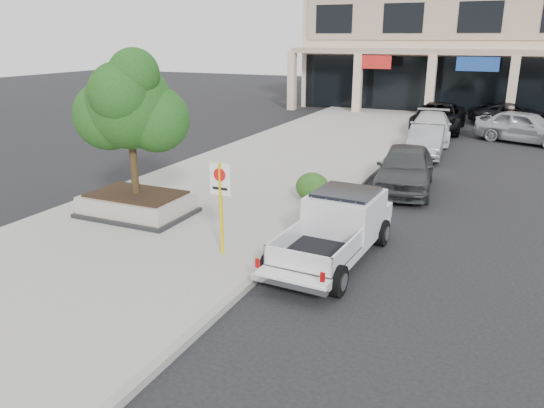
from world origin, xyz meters
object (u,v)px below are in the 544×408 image
at_px(lot_car_a, 525,127).
at_px(curb_car_b, 426,141).
at_px(planter_tree, 136,105).
at_px(planter, 137,204).
at_px(pickup_truck, 332,231).
at_px(curb_car_a, 405,168).
at_px(curb_car_c, 431,127).
at_px(lot_car_d, 510,114).
at_px(no_parking_sign, 221,196).
at_px(curb_car_d, 438,117).

bearing_deg(lot_car_a, curb_car_b, 163.40).
height_order(planter_tree, lot_car_a, planter_tree).
relative_size(planter, planter_tree, 0.80).
bearing_deg(pickup_truck, curb_car_a, 90.10).
bearing_deg(lot_car_a, planter, 170.44).
relative_size(pickup_truck, curb_car_c, 0.99).
relative_size(planter, lot_car_a, 0.65).
xyz_separation_m(curb_car_a, lot_car_d, (3.04, 17.58, -0.13)).
distance_m(pickup_truck, lot_car_a, 19.03).
distance_m(curb_car_c, lot_car_a, 4.73).
distance_m(no_parking_sign, lot_car_d, 26.40).
relative_size(curb_car_b, curb_car_d, 0.73).
bearing_deg(curb_car_b, pickup_truck, -95.22).
height_order(planter, curb_car_b, curb_car_b).
bearing_deg(no_parking_sign, curb_car_d, 84.15).
bearing_deg(pickup_truck, no_parking_sign, -154.97).
distance_m(planter_tree, pickup_truck, 6.77).
distance_m(no_parking_sign, curb_car_d, 21.53).
relative_size(curb_car_b, lot_car_d, 0.88).
relative_size(pickup_truck, curb_car_d, 0.86).
bearing_deg(curb_car_a, planter_tree, -142.36).
relative_size(planter, pickup_truck, 0.64).
xyz_separation_m(curb_car_d, lot_car_a, (4.56, -1.86, 0.02)).
bearing_deg(lot_car_a, pickup_truck, -172.01).
xyz_separation_m(pickup_truck, lot_car_a, (4.26, 18.54, 0.04)).
height_order(curb_car_a, lot_car_a, lot_car_a).
distance_m(pickup_truck, curb_car_b, 13.19).
relative_size(planter_tree, curb_car_c, 0.79).
xyz_separation_m(planter, no_parking_sign, (3.83, -1.56, 1.16)).
height_order(curb_car_b, curb_car_d, curb_car_d).
xyz_separation_m(curb_car_b, lot_car_a, (4.11, 5.35, 0.13)).
bearing_deg(curb_car_c, lot_car_d, 58.49).
bearing_deg(curb_car_b, lot_car_a, 47.89).
bearing_deg(pickup_truck, lot_car_d, 85.25).
relative_size(curb_car_c, lot_car_a, 1.04).
xyz_separation_m(no_parking_sign, curb_car_b, (2.65, 14.20, -0.93)).
xyz_separation_m(pickup_truck, curb_car_b, (0.15, 13.19, -0.09)).
xyz_separation_m(no_parking_sign, lot_car_d, (5.92, 25.71, -0.96)).
bearing_deg(curb_car_c, lot_car_a, 12.19).
bearing_deg(curb_car_d, curb_car_c, -90.08).
xyz_separation_m(lot_car_a, lot_car_d, (-0.84, 6.16, -0.16)).
bearing_deg(no_parking_sign, planter, 157.88).
xyz_separation_m(pickup_truck, curb_car_a, (0.38, 7.13, 0.02)).
distance_m(planter, lot_car_d, 26.05).
xyz_separation_m(no_parking_sign, pickup_truck, (2.50, 1.01, -0.84)).
bearing_deg(pickup_truck, lot_car_a, 80.20).
relative_size(planter, curb_car_c, 0.63).
relative_size(planter, curb_car_d, 0.55).
height_order(no_parking_sign, curb_car_c, no_parking_sign).
height_order(planter, curb_car_d, curb_car_d).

